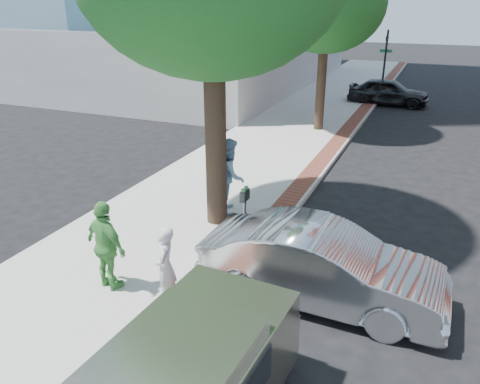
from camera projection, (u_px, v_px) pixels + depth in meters
The scene contains 13 objects.
ground at pixel (205, 265), 10.38m from camera, with size 120.00×120.00×0.00m, color black.
sidewalk at pixel (266, 153), 17.69m from camera, with size 5.00×60.00×0.15m, color #9E9991.
brick_strip at pixel (323, 158), 16.86m from camera, with size 0.60×60.00×0.01m, color brown.
curb at pixel (332, 161), 16.76m from camera, with size 0.10×60.00×0.15m, color gray.
office_base at pixel (182, 52), 33.01m from camera, with size 18.20×22.20×4.00m, color gray.
signal_near at pixel (385, 57), 27.88m from camera, with size 0.70×0.15×3.80m.
tree_far at pixel (326, 3), 18.72m from camera, with size 4.80×4.80×7.14m.
parking_meter at pixel (245, 204), 10.50m from camera, with size 0.12×0.32×1.47m.
person_gray at pixel (165, 266), 8.58m from camera, with size 0.57×0.37×1.56m, color #B8B9BE.
person_officer at pixel (230, 176), 12.34m from camera, with size 0.98×0.76×2.02m, color #7DA8C2.
person_green at pixel (106, 246), 8.99m from camera, with size 1.08×0.45×1.85m, color #489744.
sedan_silver at pixel (322, 266), 8.92m from camera, with size 1.63×4.67×1.54m, color #B4B7BB.
bg_car at pixel (388, 92), 25.72m from camera, with size 1.73×4.30×1.46m, color black.
Camera 1 is at (4.24, -7.93, 5.48)m, focal length 35.00 mm.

